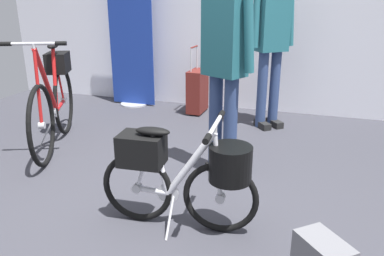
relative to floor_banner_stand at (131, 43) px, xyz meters
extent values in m
plane|color=#38383F|center=(1.51, -2.45, -0.82)|extent=(6.92, 6.92, 0.00)
cube|color=silver|center=(1.51, 0.31, 0.51)|extent=(6.92, 0.10, 2.67)
cylinder|color=#B7B7BC|center=(0.00, 0.00, -0.81)|extent=(0.36, 0.36, 0.02)
cube|color=navy|center=(0.00, 0.00, 0.10)|extent=(0.60, 0.02, 1.80)
torus|color=black|center=(1.82, -2.53, -0.58)|extent=(0.48, 0.07, 0.48)
cylinder|color=#B7B7BC|center=(1.82, -2.53, -0.58)|extent=(0.06, 0.05, 0.06)
torus|color=black|center=(1.27, -2.56, -0.58)|extent=(0.48, 0.07, 0.48)
cylinder|color=#B7B7BC|center=(1.27, -2.56, -0.58)|extent=(0.06, 0.05, 0.06)
cylinder|color=silver|center=(1.38, -2.56, -0.59)|extent=(0.21, 0.05, 0.05)
cylinder|color=silver|center=(1.63, -2.54, -0.37)|extent=(0.33, 0.07, 0.47)
cylinder|color=silver|center=(1.44, -2.55, -0.40)|extent=(0.13, 0.04, 0.40)
cylinder|color=silver|center=(1.38, -2.56, -0.59)|extent=(0.21, 0.04, 0.04)
cylinder|color=silver|center=(1.80, -2.53, -0.37)|extent=(0.07, 0.03, 0.43)
cylinder|color=silver|center=(1.33, -2.56, -0.39)|extent=(0.14, 0.03, 0.39)
ellipsoid|color=black|center=(1.39, -2.55, -0.18)|extent=(0.23, 0.10, 0.05)
cylinder|color=#B7B7BC|center=(1.78, -2.53, -0.13)|extent=(0.03, 0.03, 0.04)
cylinder|color=#B7B7BC|center=(1.78, -2.53, -0.11)|extent=(0.06, 0.44, 0.03)
cylinder|color=black|center=(1.79, -2.75, -0.11)|extent=(0.04, 0.09, 0.04)
cylinder|color=black|center=(1.76, -2.31, -0.11)|extent=(0.04, 0.09, 0.04)
cylinder|color=#B7B7BC|center=(1.48, -2.55, -0.60)|extent=(0.14, 0.02, 0.14)
cylinder|color=#B7B7BC|center=(1.53, -2.64, -0.71)|extent=(0.03, 0.19, 0.23)
cylinder|color=black|center=(1.88, -2.52, -0.34)|extent=(0.28, 0.28, 0.22)
cube|color=black|center=(1.32, -2.56, -0.31)|extent=(0.29, 0.22, 0.20)
torus|color=black|center=(0.11, -1.99, -0.46)|extent=(0.31, 0.68, 0.72)
cylinder|color=#B7B7BC|center=(0.11, -1.99, -0.46)|extent=(0.07, 0.07, 0.06)
torus|color=black|center=(-0.21, -1.23, -0.46)|extent=(0.31, 0.68, 0.72)
cylinder|color=#B7B7BC|center=(-0.21, -1.23, -0.46)|extent=(0.07, 0.07, 0.06)
cylinder|color=red|center=(-0.15, -1.37, -0.47)|extent=(0.15, 0.31, 0.05)
cylinder|color=red|center=(0.00, -1.73, -0.15)|extent=(0.23, 0.46, 0.69)
cylinder|color=red|center=(-0.12, -1.46, -0.18)|extent=(0.10, 0.17, 0.60)
cylinder|color=red|center=(-0.15, -1.37, -0.47)|extent=(0.14, 0.30, 0.04)
cylinder|color=red|center=(0.09, -1.96, -0.14)|extent=(0.06, 0.10, 0.65)
cylinder|color=red|center=(-0.18, -1.31, -0.18)|extent=(0.10, 0.19, 0.58)
ellipsoid|color=black|center=(-0.14, -1.40, 0.13)|extent=(0.17, 0.24, 0.05)
cylinder|color=#B7B7BC|center=(0.08, -1.93, 0.20)|extent=(0.03, 0.03, 0.04)
cylinder|color=#B7B7BC|center=(0.08, -1.93, 0.22)|extent=(0.42, 0.19, 0.03)
cylinder|color=black|center=(-0.12, -2.02, 0.22)|extent=(0.10, 0.07, 0.04)
cylinder|color=black|center=(0.28, -1.85, 0.22)|extent=(0.10, 0.07, 0.04)
cylinder|color=#B7B7BC|center=(-0.09, -1.52, -0.48)|extent=(0.07, 0.14, 0.14)
cylinder|color=#B7B7BC|center=(-0.15, -1.61, -0.66)|extent=(0.19, 0.09, 0.33)
cube|color=black|center=(-0.18, -1.29, -0.05)|extent=(0.29, 0.34, 0.20)
cylinder|color=navy|center=(1.70, -1.72, -0.41)|extent=(0.11, 0.11, 0.83)
cube|color=black|center=(1.72, -1.68, -0.79)|extent=(0.19, 0.25, 0.07)
cylinder|color=navy|center=(1.56, -1.65, -0.41)|extent=(0.11, 0.11, 0.83)
cube|color=black|center=(1.58, -1.61, -0.79)|extent=(0.19, 0.25, 0.07)
cube|color=#23606B|center=(1.63, -1.69, 0.33)|extent=(0.38, 0.33, 0.64)
cylinder|color=#23606B|center=(1.82, -1.77, 0.33)|extent=(0.13, 0.11, 0.54)
cylinder|color=#23606B|center=(1.45, -1.58, 0.33)|extent=(0.08, 0.11, 0.54)
cylinder|color=navy|center=(1.76, -0.39, -0.40)|extent=(0.11, 0.11, 0.85)
cube|color=black|center=(1.80, -0.43, -0.79)|extent=(0.22, 0.24, 0.07)
cylinder|color=navy|center=(1.89, -0.29, -0.40)|extent=(0.11, 0.11, 0.85)
cube|color=black|center=(1.92, -0.33, -0.79)|extent=(0.22, 0.24, 0.07)
cube|color=#23606B|center=(1.83, -0.34, 0.35)|extent=(0.37, 0.36, 0.65)
cylinder|color=#23606B|center=(1.67, -0.49, 0.35)|extent=(0.08, 0.11, 0.55)
cylinder|color=#23606B|center=(2.00, -0.22, 0.35)|extent=(0.12, 0.10, 0.55)
cube|color=maroon|center=(0.93, -0.09, -0.54)|extent=(0.19, 0.37, 0.52)
cylinder|color=#B7B7BC|center=(0.88, -0.21, -0.14)|extent=(0.02, 0.02, 0.28)
cylinder|color=#B7B7BC|center=(0.89, 0.02, -0.14)|extent=(0.02, 0.02, 0.28)
cylinder|color=maroon|center=(0.88, -0.09, 0.00)|extent=(0.03, 0.23, 0.02)
cylinder|color=black|center=(0.98, -0.22, -0.80)|extent=(0.04, 0.02, 0.04)
cylinder|color=black|center=(0.99, 0.03, -0.80)|extent=(0.04, 0.02, 0.04)
camera|label=1|loc=(2.30, -4.59, 0.62)|focal=36.19mm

